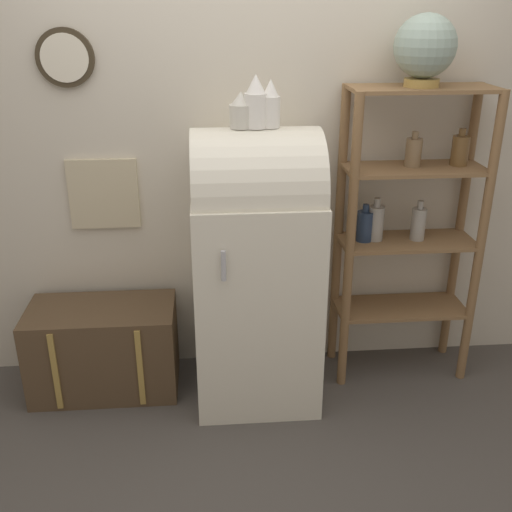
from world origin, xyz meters
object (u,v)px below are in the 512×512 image
at_px(vase_center, 257,103).
at_px(vase_right, 271,105).
at_px(suitcase_trunk, 104,348).
at_px(globe, 425,47).
at_px(refrigerator, 256,263).
at_px(vase_left, 241,111).

height_order(vase_center, vase_right, vase_center).
height_order(suitcase_trunk, vase_center, vase_center).
distance_m(globe, vase_center, 0.87).
relative_size(refrigerator, vase_left, 8.77).
height_order(refrigerator, vase_left, vase_left).
height_order(refrigerator, vase_center, vase_center).
relative_size(refrigerator, globe, 4.29).
relative_size(suitcase_trunk, vase_right, 3.55).
distance_m(globe, vase_left, 0.95).
height_order(suitcase_trunk, vase_right, vase_right).
height_order(suitcase_trunk, globe, globe).
distance_m(vase_left, vase_center, 0.08).
bearing_deg(suitcase_trunk, vase_center, -4.73).
distance_m(refrigerator, suitcase_trunk, 0.99).
relative_size(suitcase_trunk, vase_left, 4.73).
relative_size(refrigerator, suitcase_trunk, 1.85).
xyz_separation_m(suitcase_trunk, globe, (1.68, 0.05, 1.58)).
distance_m(suitcase_trunk, globe, 2.30).
distance_m(refrigerator, vase_center, 0.82).
bearing_deg(vase_right, refrigerator, -174.56).
xyz_separation_m(refrigerator, vase_center, (0.00, 0.00, 0.82)).
distance_m(vase_left, vase_right, 0.14).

